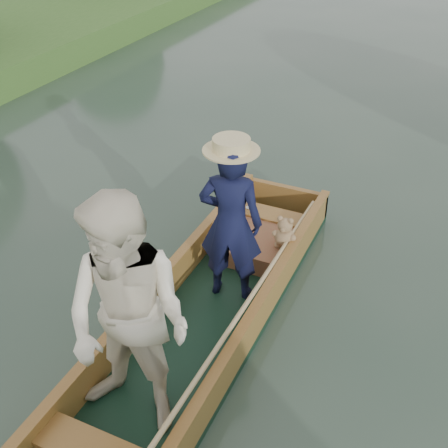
% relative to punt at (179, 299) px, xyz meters
% --- Properties ---
extents(ground, '(120.00, 120.00, 0.00)m').
position_rel_punt_xyz_m(ground, '(-0.02, 0.36, -0.78)').
color(ground, '#283D30').
rests_on(ground, ground).
extents(punt, '(1.12, 5.00, 2.14)m').
position_rel_punt_xyz_m(punt, '(0.00, 0.00, 0.00)').
color(punt, black).
rests_on(punt, ground).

